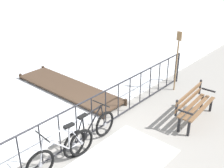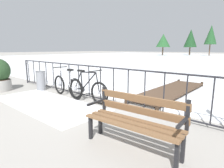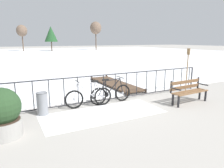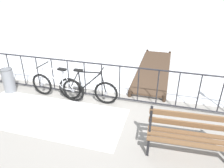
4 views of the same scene
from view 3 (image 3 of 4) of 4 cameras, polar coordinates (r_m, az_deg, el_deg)
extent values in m
plane|color=#9E9991|center=(8.04, -0.69, -4.73)|extent=(160.00, 160.00, 0.00)
cube|color=white|center=(35.51, -22.11, 7.52)|extent=(80.00, 56.00, 0.03)
cube|color=white|center=(6.67, -2.36, -8.29)|extent=(3.93, 1.63, 0.01)
cylinder|color=#232328|center=(7.80, -0.71, 2.68)|extent=(9.00, 0.04, 0.04)
cylinder|color=#232328|center=(8.01, -0.70, -4.18)|extent=(9.00, 0.04, 0.04)
cylinder|color=#232328|center=(10.67, 21.39, 1.56)|extent=(0.06, 0.06, 1.05)
cylinder|color=#232328|center=(7.09, -25.32, -3.49)|extent=(0.03, 0.03, 0.97)
cylinder|color=#232328|center=(7.12, -21.24, -3.08)|extent=(0.03, 0.03, 0.97)
cylinder|color=#232328|center=(7.18, -17.22, -2.65)|extent=(0.03, 0.03, 0.97)
cylinder|color=#232328|center=(7.28, -13.29, -2.23)|extent=(0.03, 0.03, 0.97)
cylinder|color=#232328|center=(7.42, -9.49, -1.80)|extent=(0.03, 0.03, 0.97)
cylinder|color=#232328|center=(7.59, -5.85, -1.39)|extent=(0.03, 0.03, 0.97)
cylinder|color=#232328|center=(7.78, -2.37, -0.99)|extent=(0.03, 0.03, 0.97)
cylinder|color=#232328|center=(8.01, 0.92, -0.61)|extent=(0.03, 0.03, 0.97)
cylinder|color=#232328|center=(8.25, 4.02, -0.25)|extent=(0.03, 0.03, 0.97)
cylinder|color=#232328|center=(8.53, 6.93, 0.10)|extent=(0.03, 0.03, 0.97)
cylinder|color=#232328|center=(8.82, 9.66, 0.41)|extent=(0.03, 0.03, 0.97)
cylinder|color=#232328|center=(9.13, 12.20, 0.71)|extent=(0.03, 0.03, 0.97)
cylinder|color=#232328|center=(9.46, 14.58, 0.99)|extent=(0.03, 0.03, 0.97)
cylinder|color=#232328|center=(9.80, 16.79, 1.24)|extent=(0.03, 0.03, 0.97)
cylinder|color=#232328|center=(10.16, 18.85, 1.48)|extent=(0.03, 0.03, 0.97)
cylinder|color=#232328|center=(10.53, 20.76, 1.69)|extent=(0.03, 0.03, 0.97)
torus|color=black|center=(7.45, -3.83, -3.47)|extent=(0.66, 0.08, 0.66)
cylinder|color=gray|center=(7.45, -3.83, -3.47)|extent=(0.08, 0.06, 0.08)
torus|color=black|center=(7.94, 3.01, -2.47)|extent=(0.66, 0.08, 0.66)
cylinder|color=gray|center=(7.94, 3.01, -2.47)|extent=(0.08, 0.06, 0.08)
cylinder|color=black|center=(7.51, -1.70, -1.07)|extent=(0.08, 0.04, 0.53)
cylinder|color=black|center=(7.66, 0.38, -0.69)|extent=(0.61, 0.06, 0.59)
cylinder|color=black|center=(7.59, 0.25, 1.24)|extent=(0.63, 0.06, 0.07)
cylinder|color=black|center=(7.52, -2.68, -3.23)|extent=(0.34, 0.04, 0.05)
cylinder|color=black|center=(7.44, -2.84, -1.29)|extent=(0.32, 0.04, 0.56)
cylinder|color=black|center=(7.84, 2.64, -0.48)|extent=(0.16, 0.04, 0.59)
cube|color=black|center=(7.44, -1.86, 1.20)|extent=(0.24, 0.11, 0.05)
cylinder|color=black|center=(7.74, 2.27, 1.93)|extent=(0.05, 0.52, 0.03)
cylinder|color=black|center=(7.59, -1.54, -3.00)|extent=(0.18, 0.03, 0.18)
torus|color=black|center=(7.44, -2.61, -3.48)|extent=(0.66, 0.12, 0.66)
cylinder|color=gray|center=(7.44, -2.61, -3.48)|extent=(0.08, 0.07, 0.08)
torus|color=black|center=(7.17, -10.56, -4.28)|extent=(0.66, 0.12, 0.66)
cylinder|color=gray|center=(7.17, -10.56, -4.28)|extent=(0.08, 0.07, 0.08)
cylinder|color=#B2B2B7|center=(7.27, -4.97, -1.56)|extent=(0.08, 0.04, 0.53)
cylinder|color=#B2B2B7|center=(7.18, -7.37, -1.67)|extent=(0.61, 0.09, 0.59)
cylinder|color=#B2B2B7|center=(7.13, -7.27, 0.42)|extent=(0.63, 0.09, 0.07)
cylinder|color=#B2B2B7|center=(7.38, -3.84, -3.54)|extent=(0.34, 0.06, 0.05)
cylinder|color=#B2B2B7|center=(7.32, -3.72, -1.52)|extent=(0.32, 0.06, 0.56)
cylinder|color=#B2B2B7|center=(7.10, -10.15, -1.99)|extent=(0.16, 0.05, 0.59)
cube|color=black|center=(7.21, -4.86, 0.81)|extent=(0.25, 0.12, 0.05)
cylinder|color=black|center=(7.04, -9.76, 0.74)|extent=(0.08, 0.52, 0.03)
cylinder|color=black|center=(7.33, -5.09, -3.59)|extent=(0.18, 0.04, 0.18)
cube|color=brown|center=(8.26, 20.25, -1.87)|extent=(1.60, 0.19, 0.04)
cube|color=brown|center=(8.16, 21.08, -2.08)|extent=(1.60, 0.19, 0.04)
cube|color=brown|center=(8.07, 21.93, -2.31)|extent=(1.60, 0.19, 0.04)
cube|color=brown|center=(8.28, 19.80, -0.79)|extent=(1.60, 0.14, 0.12)
cube|color=brown|center=(8.24, 19.90, 0.56)|extent=(1.60, 0.14, 0.12)
cube|color=black|center=(8.74, 24.75, -2.98)|extent=(0.05, 0.06, 0.44)
cube|color=black|center=(8.89, 23.35, -2.62)|extent=(0.05, 0.06, 0.44)
cube|color=black|center=(8.86, 22.98, 0.32)|extent=(0.05, 0.05, 0.45)
cube|color=black|center=(8.72, 24.28, -0.13)|extent=(0.06, 0.40, 0.04)
cube|color=black|center=(7.57, 18.15, -4.68)|extent=(0.05, 0.06, 0.44)
cube|color=black|center=(7.73, 16.68, -4.23)|extent=(0.05, 0.06, 0.44)
cube|color=black|center=(7.70, 16.24, -0.85)|extent=(0.05, 0.05, 0.45)
cube|color=black|center=(7.55, 17.61, -1.39)|extent=(0.06, 0.40, 0.04)
cylinder|color=#9E9B96|center=(5.78, -28.16, -10.91)|extent=(0.89, 0.89, 0.42)
cylinder|color=#38281E|center=(5.70, -28.39, -8.87)|extent=(0.82, 0.82, 0.02)
sphere|color=#264223|center=(5.60, -28.74, -5.61)|extent=(0.93, 0.93, 0.93)
cylinder|color=gray|center=(6.84, -18.96, -5.28)|extent=(0.34, 0.34, 0.72)
torus|color=#494A4E|center=(6.75, -19.16, -2.36)|extent=(0.35, 0.35, 0.02)
cylinder|color=#937047|center=(9.97, 20.25, 2.84)|extent=(0.04, 0.04, 1.70)
cube|color=#937047|center=(9.87, 20.67, 8.52)|extent=(0.03, 0.16, 0.28)
cube|color=#4C3828|center=(10.66, 0.81, 0.17)|extent=(1.10, 4.03, 0.06)
cylinder|color=#35271C|center=(8.73, 4.24, -2.70)|extent=(0.10, 0.10, 0.20)
cylinder|color=#35271C|center=(9.28, 9.45, -1.95)|extent=(0.10, 0.10, 0.20)
cylinder|color=#35271C|center=(12.26, -5.72, 1.59)|extent=(0.10, 0.10, 0.20)
cylinder|color=#35271C|center=(12.65, -1.56, 1.98)|extent=(0.10, 0.10, 0.20)
cylinder|color=brown|center=(47.83, -16.61, 10.89)|extent=(0.22, 0.22, 3.40)
cone|color=#1E4723|center=(47.85, -16.76, 13.29)|extent=(2.85, 2.85, 3.32)
cylinder|color=brown|center=(49.37, -23.72, 10.58)|extent=(0.21, 0.21, 3.70)
ellipsoid|color=brown|center=(49.41, -23.98, 13.50)|extent=(2.25, 2.25, 2.48)
cylinder|color=brown|center=(51.07, -4.53, 12.00)|extent=(0.24, 0.24, 4.46)
ellipsoid|color=brown|center=(51.16, -4.59, 15.41)|extent=(2.71, 2.71, 2.98)
camera|label=1|loc=(3.24, -46.66, 46.21)|focal=46.21mm
camera|label=2|loc=(8.13, 41.30, 3.88)|focal=29.82mm
camera|label=4|loc=(5.80, 45.52, 16.42)|focal=33.91mm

